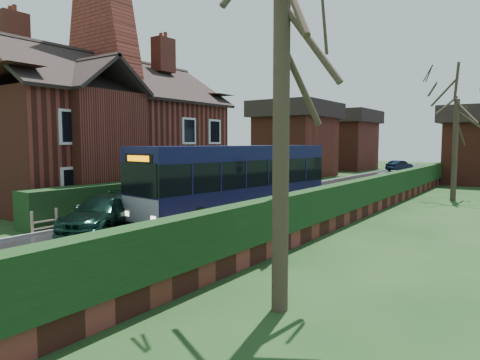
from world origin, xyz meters
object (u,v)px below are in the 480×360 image
Objects in this scene: telegraph_pole at (285,151)px; bus_stop_sign at (282,180)px; car_silver at (142,206)px; brick_house at (105,128)px; car_green at (104,213)px; bus at (237,181)px.

bus_stop_sign is at bearing 97.44° from telegraph_pole.
car_silver is 6.27m from bus_stop_sign.
car_green is at bearing -38.63° from brick_house.
bus reaches higher than car_green.
brick_house is 3.41× the size of car_silver.
brick_house is 3.04× the size of car_green.
telegraph_pole is (2.47, -4.23, 1.36)m from bus_stop_sign.
bus reaches higher than bus_stop_sign.
car_green is (0.02, -2.02, -0.03)m from car_silver.
car_silver is 0.89× the size of car_green.
bus is at bearing 0.56° from brick_house.
brick_house reaches higher than bus.
brick_house is at bearing -171.95° from bus.
bus_stop_sign is (4.98, 5.63, 1.18)m from car_green.
brick_house reaches higher than telegraph_pole.
telegraph_pole is (5.01, -4.36, 1.57)m from bus.
bus is 2.35× the size of car_green.
bus is 6.82m from telegraph_pole.
telegraph_pole is at bearing -13.97° from car_green.
car_green is 1.69× the size of bus_stop_sign.
telegraph_pole is at bearing -71.58° from bus_stop_sign.
telegraph_pole is at bearing -33.58° from bus.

